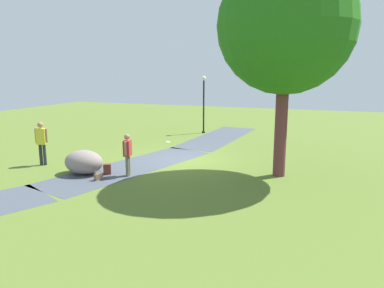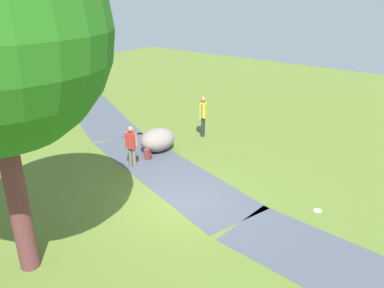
% 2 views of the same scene
% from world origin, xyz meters
% --- Properties ---
extents(ground_plane, '(48.00, 48.00, 0.00)m').
position_xyz_m(ground_plane, '(0.00, 0.00, 0.00)').
color(ground_plane, '#566C29').
extents(footpath_segment_near, '(8.16, 2.95, 0.01)m').
position_xyz_m(footpath_segment_near, '(-6.01, -0.04, 0.00)').
color(footpath_segment_near, '#454B56').
rests_on(footpath_segment_near, ground).
extents(footpath_segment_mid, '(8.33, 4.45, 0.01)m').
position_xyz_m(footpath_segment_mid, '(1.82, -1.47, 0.00)').
color(footpath_segment_mid, '#454B56').
rests_on(footpath_segment_mid, ground).
extents(large_shade_tree, '(4.82, 4.82, 7.84)m').
position_xyz_m(large_shade_tree, '(0.99, 4.35, 5.41)').
color(large_shade_tree, brown).
rests_on(large_shade_tree, ground).
extents(lamp_post, '(0.28, 0.28, 3.56)m').
position_xyz_m(lamp_post, '(-7.11, -1.39, 2.20)').
color(lamp_post, black).
rests_on(lamp_post, ground).
extents(lawn_boulder, '(1.29, 1.61, 0.92)m').
position_xyz_m(lawn_boulder, '(3.35, -2.68, 0.46)').
color(lawn_boulder, gray).
rests_on(lawn_boulder, ground).
extents(woman_with_handbag, '(0.51, 0.31, 1.60)m').
position_xyz_m(woman_with_handbag, '(3.02, -0.94, 0.92)').
color(woman_with_handbag, '#6E6B55').
rests_on(woman_with_handbag, ground).
extents(man_near_boulder, '(0.36, 0.49, 1.82)m').
position_xyz_m(man_near_boulder, '(2.85, -5.10, 1.07)').
color(man_near_boulder, '#262B2F').
rests_on(man_near_boulder, ground).
extents(handbag_on_grass, '(0.35, 0.35, 0.31)m').
position_xyz_m(handbag_on_grass, '(3.86, -1.68, 0.14)').
color(handbag_on_grass, '#7A6146').
rests_on(handbag_on_grass, ground).
extents(backpack_by_boulder, '(0.34, 0.34, 0.40)m').
position_xyz_m(backpack_by_boulder, '(3.09, -1.81, 0.19)').
color(backpack_by_boulder, brown).
rests_on(backpack_by_boulder, ground).
extents(frisbee_on_grass, '(0.24, 0.24, 0.02)m').
position_xyz_m(frisbee_on_grass, '(-3.54, -2.25, 0.01)').
color(frisbee_on_grass, white).
rests_on(frisbee_on_grass, ground).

